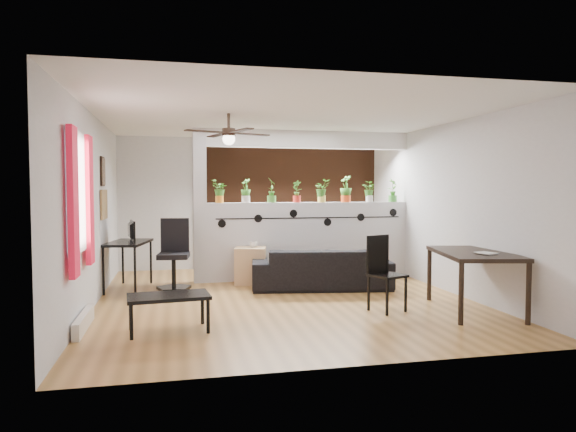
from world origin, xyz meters
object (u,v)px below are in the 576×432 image
Objects in this scene: potted_plant_4 at (322,190)px; potted_plant_7 at (393,189)px; folding_chair at (382,266)px; potted_plant_3 at (297,191)px; sofa at (321,269)px; dining_table at (474,258)px; potted_plant_1 at (246,190)px; potted_plant_0 at (219,190)px; potted_plant_6 at (370,191)px; ceiling_fan at (229,135)px; cube_shelf at (251,266)px; potted_plant_5 at (346,188)px; computer_desk at (128,246)px; coffee_table at (169,299)px; potted_plant_2 at (272,189)px; office_chair at (174,259)px; cup at (253,244)px.

potted_plant_4 is 0.94× the size of potted_plant_7.
potted_plant_3 is at bearing 102.11° from folding_chair.
dining_table is (1.50, -1.93, 0.39)m from sofa.
potted_plant_7 is at bearing -141.25° from sofa.
dining_table is at bearing -47.97° from potted_plant_1.
folding_chair is at bearing -87.90° from potted_plant_4.
potted_plant_0 reaches higher than potted_plant_6.
ceiling_fan is 0.57× the size of sofa.
potted_plant_0 reaches higher than cube_shelf.
cube_shelf is (0.03, -0.34, -1.26)m from potted_plant_1.
computer_desk is (-3.73, -0.35, -0.92)m from potted_plant_5.
potted_plant_1 reaches higher than computer_desk.
potted_plant_4 is at bearing 92.10° from folding_chair.
folding_chair is at bearing 9.38° from coffee_table.
potted_plant_4 is 1.35m from potted_plant_7.
potted_plant_5 is at bearing 105.12° from dining_table.
folding_chair reaches higher than cube_shelf.
potted_plant_4 is (1.81, 0.00, 0.00)m from potted_plant_0.
ceiling_fan is 2.67m from potted_plant_4.
potted_plant_2 and potted_plant_7 have the same top height.
office_chair is (-0.74, 1.21, -1.83)m from ceiling_fan.
cube_shelf is at bearing -165.63° from potted_plant_4.
potted_plant_0 is 0.25× the size of dining_table.
cube_shelf is (-1.33, -0.34, -1.26)m from potted_plant_4.
cup is (0.08, -0.34, -0.90)m from potted_plant_1.
potted_plant_5 is at bearing 5.32° from computer_desk.
folding_chair is at bearing -53.19° from potted_plant_0.
potted_plant_6 is at bearing 4.75° from computer_desk.
potted_plant_4 is 2.85m from office_chair.
potted_plant_0 is 2.19m from sofa.
computer_desk reaches higher than cube_shelf.
potted_plant_1 is 3.46m from coffee_table.
potted_plant_0 is 2.71m from potted_plant_6.
sofa is at bearing -11.00° from computer_desk.
ceiling_fan is at bearing -117.14° from potted_plant_2.
cube_shelf is (0.50, 1.46, -2.01)m from ceiling_fan.
potted_plant_4 reaches higher than potted_plant_6.
potted_plant_7 is (1.81, 0.00, 0.02)m from potted_plant_3.
potted_plant_6 is 0.18× the size of sofa.
potted_plant_2 is (0.90, 0.00, 0.02)m from potted_plant_0.
cup is (-1.00, 0.59, 0.36)m from sofa.
potted_plant_3 is (0.45, 0.00, -0.02)m from potted_plant_2.
office_chair is at bearing -166.96° from potted_plant_4.
cube_shelf is at bearing 122.87° from folding_chair.
folding_chair is at bearing -107.71° from potted_plant_6.
ceiling_fan reaches higher than potted_plant_1.
computer_desk is at bearing -174.68° from potted_plant_5.
potted_plant_6 is 0.24× the size of dining_table.
potted_plant_2 is 3.65m from coffee_table.
cube_shelf is at bearing 135.34° from dining_table.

